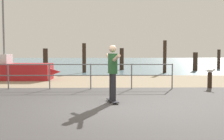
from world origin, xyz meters
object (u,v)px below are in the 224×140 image
at_px(sailboat, 13,71).
at_px(skateboard, 113,101).
at_px(bollard_short, 210,81).
at_px(skateboarder, 113,69).
at_px(seagull, 210,71).

relative_size(sailboat, skateboard, 6.05).
bearing_deg(bollard_short, skateboarder, -142.21).
bearing_deg(skateboard, bollard_short, 37.79).
distance_m(skateboard, skateboarder, 0.95).
xyz_separation_m(sailboat, skateboarder, (5.22, -6.81, 0.50)).
height_order(skateboarder, seagull, skateboarder).
distance_m(skateboard, bollard_short, 5.23).
relative_size(skateboard, skateboarder, 0.50).
height_order(sailboat, seagull, sailboat).
relative_size(sailboat, skateboarder, 3.02).
xyz_separation_m(skateboarder, seagull, (4.14, 3.19, -0.28)).
relative_size(skateboarder, bollard_short, 2.48).
height_order(sailboat, bollard_short, sailboat).
distance_m(bollard_short, seagull, 0.41).
bearing_deg(bollard_short, skateboard, -142.21).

